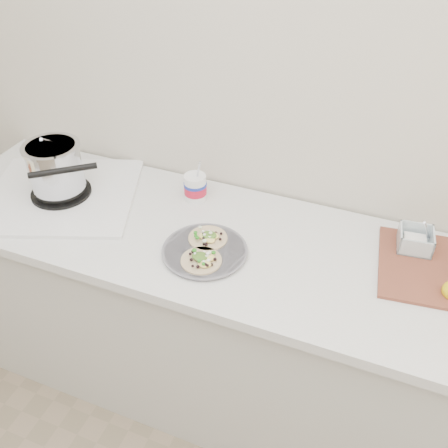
% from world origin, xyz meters
% --- Properties ---
extents(counter, '(2.44, 0.66, 0.90)m').
position_xyz_m(counter, '(0.00, 1.43, 0.45)').
color(counter, beige).
rests_on(counter, ground).
extents(stove, '(0.71, 0.69, 0.27)m').
position_xyz_m(stove, '(-0.77, 1.42, 0.99)').
color(stove, silver).
rests_on(stove, counter).
extents(taco_plate, '(0.29, 0.29, 0.04)m').
position_xyz_m(taco_plate, '(-0.12, 1.32, 0.92)').
color(taco_plate, slate).
rests_on(taco_plate, counter).
extents(tub, '(0.09, 0.09, 0.20)m').
position_xyz_m(tub, '(-0.28, 1.60, 0.96)').
color(tub, white).
rests_on(tub, counter).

